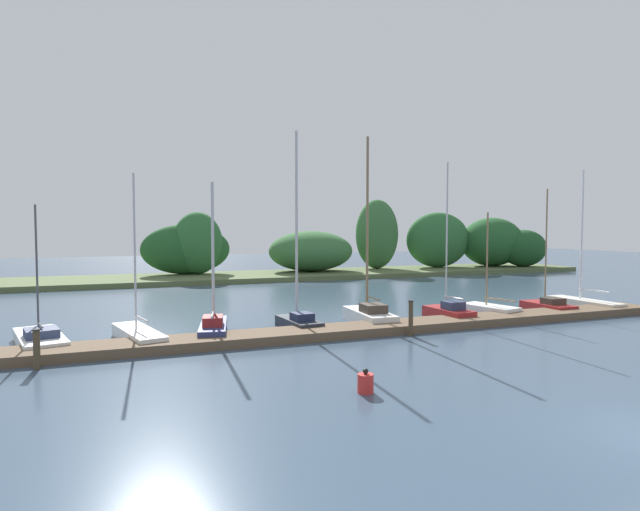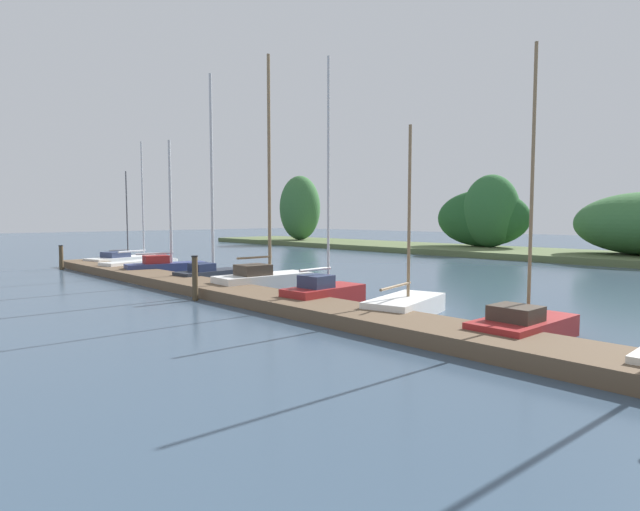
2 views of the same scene
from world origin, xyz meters
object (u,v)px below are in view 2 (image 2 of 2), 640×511
Objects in this scene: sailboat_1 at (142,264)px; mooring_piling_1 at (195,278)px; sailboat_0 at (125,260)px; sailboat_4 at (266,277)px; sailboat_6 at (407,305)px; mooring_piling_0 at (61,257)px; sailboat_5 at (325,292)px; sailboat_7 at (525,325)px; sailboat_2 at (168,266)px; sailboat_3 at (211,269)px.

mooring_piling_1 is (10.24, -2.82, 0.42)m from sailboat_1.
sailboat_0 is 13.24m from sailboat_4.
sailboat_1 is 9.90m from sailboat_4.
sailboat_0 is 1.01× the size of sailboat_6.
mooring_piling_0 is (-2.94, -2.92, 0.32)m from sailboat_1.
sailboat_5 is (13.71, -0.39, 0.10)m from sailboat_1.
sailboat_2 is at bearing 90.79° from sailboat_7.
sailboat_1 is 13.72m from sailboat_5.
sailboat_2 is 3.58m from sailboat_3.
sailboat_0 reaches higher than sailboat_6.
sailboat_3 is 6.79× the size of mooring_piling_0.
sailboat_1 is 0.76× the size of sailboat_4.
sailboat_5 reaches higher than mooring_piling_0.
sailboat_2 is 7.89m from mooring_piling_1.
sailboat_5 is at bearing 86.32° from sailboat_6.
sailboat_0 is at bearing 83.97° from sailboat_5.
sailboat_1 is at bearing 44.77° from mooring_piling_0.
sailboat_4 is 1.33× the size of sailboat_7.
sailboat_5 is at bearing 8.64° from mooring_piling_0.
sailboat_4 is (13.24, -0.25, 0.18)m from sailboat_0.
sailboat_1 is at bearing -112.85° from sailboat_0.
mooring_piling_0 is (-12.84, -3.18, 0.15)m from sailboat_4.
mooring_piling_1 is at bearing 101.68° from sailboat_6.
sailboat_4 is 3.11m from mooring_piling_1.
sailboat_4 reaches higher than sailboat_7.
sailboat_5 reaches higher than mooring_piling_1.
sailboat_3 reaches higher than sailboat_7.
sailboat_3 is at bearing 76.76° from sailboat_6.
sailboat_7 reaches higher than mooring_piling_1.
sailboat_4 is 1.65× the size of sailboat_6.
sailboat_6 is at bearing -83.19° from sailboat_5.
sailboat_3 is 1.65× the size of sailboat_6.
sailboat_7 is 9.97m from mooring_piling_1.
sailboat_7 is 5.13× the size of mooring_piling_0.
mooring_piling_0 is at bearing 98.16° from sailboat_7.
sailboat_7 is 22.96m from mooring_piling_0.
mooring_piling_0 is (-9.39, -2.95, 0.11)m from sailboat_3.
mooring_piling_1 reaches higher than mooring_piling_0.
mooring_piling_1 is (13.58, -3.33, 0.43)m from sailboat_0.
sailboat_3 reaches higher than sailboat_6.
mooring_piling_0 is at bearing 172.42° from sailboat_0.
sailboat_4 reaches higher than sailboat_3.
sailboat_7 is at bearing 14.83° from mooring_piling_1.
sailboat_2 is at bearing -105.21° from sailboat_1.
mooring_piling_1 is (0.34, -3.08, 0.25)m from sailboat_4.
sailboat_1 is 6.45m from sailboat_3.
sailboat_4 is at bearing 88.48° from sailboat_7.
sailboat_5 is (17.05, -0.89, 0.12)m from sailboat_0.
sailboat_0 is 3.46m from mooring_piling_0.
sailboat_2 is at bearing -109.36° from sailboat_0.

